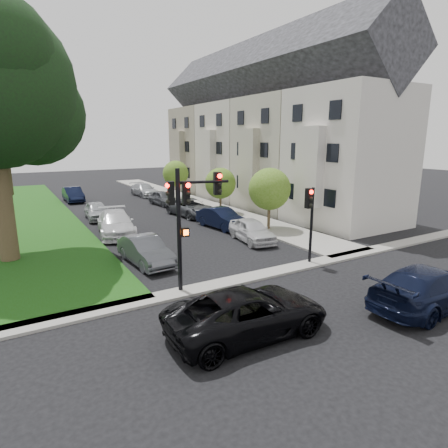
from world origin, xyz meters
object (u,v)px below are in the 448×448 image
car_parked_2 (191,208)px  car_parked_6 (116,223)px  car_parked_4 (144,190)px  car_cross_far (429,287)px  car_parked_9 (73,194)px  car_parked_1 (221,218)px  small_tree_c (176,173)px  car_parked_0 (252,230)px  car_parked_7 (97,211)px  small_tree_a (269,189)px  traffic_signal_secondary (310,212)px  traffic_signal_main (187,208)px  car_parked_5 (145,251)px  small_tree_b (220,183)px  car_cross_near (248,313)px  car_parked_3 (163,198)px

car_parked_2 → car_parked_6: bearing=-162.7°
car_parked_2 → car_parked_4: size_ratio=1.06×
car_cross_far → car_parked_9: (-7.64, 33.53, -0.07)m
car_parked_1 → car_parked_6: size_ratio=0.81×
small_tree_c → car_parked_2: size_ratio=0.80×
car_parked_9 → small_tree_c: bearing=-21.2°
car_parked_0 → car_parked_7: 13.78m
small_tree_a → car_parked_9: 22.71m
traffic_signal_secondary → traffic_signal_main: bearing=179.6°
traffic_signal_secondary → car_parked_5: size_ratio=0.91×
car_cross_far → car_parked_1: size_ratio=1.25×
car_parked_1 → traffic_signal_secondary: bearing=-98.5°
small_tree_b → car_cross_near: bearing=-117.4°
traffic_signal_secondary → car_parked_6: bearing=121.9°
car_parked_1 → car_parked_9: size_ratio=0.99×
small_tree_a → traffic_signal_main: size_ratio=0.84×
car_parked_2 → traffic_signal_main: bearing=-122.5°
small_tree_b → car_parked_5: (-10.05, -9.62, -1.94)m
small_tree_b → traffic_signal_secondary: bearing=-101.3°
car_cross_near → car_cross_far: 7.40m
car_cross_far → car_parked_4: (0.02, 33.57, -0.11)m
car_parked_2 → car_parked_4: 12.98m
car_parked_4 → small_tree_a: bearing=-87.2°
car_parked_0 → car_parked_2: 9.22m
car_cross_far → small_tree_b: bearing=-9.0°
car_cross_far → car_parked_9: bearing=10.4°
car_parked_2 → car_parked_9: bearing=113.0°
car_cross_near → car_parked_1: bearing=-25.2°
car_parked_0 → car_parked_3: 15.39m
car_parked_4 → car_parked_9: (-7.66, -0.04, 0.05)m
car_parked_3 → car_parked_5: bearing=-121.3°
car_cross_near → car_parked_3: 25.84m
traffic_signal_main → small_tree_b: bearing=55.4°
car_parked_3 → car_cross_far: bearing=-96.1°
small_tree_a → car_parked_3: (-2.67, 13.51, -2.25)m
small_tree_b → car_cross_near: small_tree_b is taller
car_parked_5 → car_parked_0: bearing=2.0°
small_tree_c → car_parked_7: small_tree_c is taller
traffic_signal_secondary → car_parked_1: 9.50m
car_parked_0 → car_parked_1: size_ratio=0.95×
traffic_signal_secondary → car_parked_9: bearing=104.7°
small_tree_a → car_parked_1: size_ratio=0.98×
car_cross_near → car_parked_9: (-0.47, 31.69, -0.03)m
car_parked_2 → small_tree_b: bearing=-16.0°
car_cross_near → car_parked_0: 11.68m
traffic_signal_main → car_parked_6: size_ratio=0.95×
small_tree_b → traffic_signal_main: (-9.59, -13.91, 0.97)m
traffic_signal_secondary → car_parked_3: traffic_signal_secondary is taller
small_tree_a → car_cross_far: small_tree_a is taller
small_tree_c → car_parked_7: 11.97m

